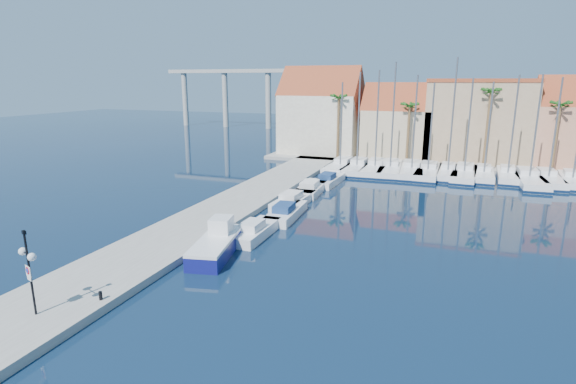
% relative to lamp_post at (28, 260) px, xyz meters
% --- Properties ---
extents(ground, '(260.00, 260.00, 0.00)m').
position_rel_lamp_post_xyz_m(ground, '(8.51, 7.84, -3.38)').
color(ground, black).
rests_on(ground, ground).
extents(quay_west, '(6.00, 77.00, 0.50)m').
position_rel_lamp_post_xyz_m(quay_west, '(-0.49, 21.34, -3.13)').
color(quay_west, gray).
rests_on(quay_west, ground).
extents(shore_north, '(54.00, 16.00, 0.50)m').
position_rel_lamp_post_xyz_m(shore_north, '(18.51, 55.84, -3.13)').
color(shore_north, gray).
rests_on(shore_north, ground).
extents(lamp_post, '(1.43, 0.77, 4.39)m').
position_rel_lamp_post_xyz_m(lamp_post, '(0.00, 0.00, 0.00)').
color(lamp_post, black).
rests_on(lamp_post, quay_west).
extents(bollard, '(0.19, 0.19, 0.47)m').
position_rel_lamp_post_xyz_m(bollard, '(1.91, 2.34, -2.65)').
color(bollard, black).
rests_on(bollard, quay_west).
extents(fishing_boat, '(3.50, 6.90, 2.31)m').
position_rel_lamp_post_xyz_m(fishing_boat, '(3.85, 11.32, -2.62)').
color(fishing_boat, navy).
rests_on(fishing_boat, ground).
extents(motorboat_west_0, '(1.92, 6.00, 1.40)m').
position_rel_lamp_post_xyz_m(motorboat_west_0, '(4.89, 15.39, -2.87)').
color(motorboat_west_0, white).
rests_on(motorboat_west_0, ground).
extents(motorboat_west_1, '(2.40, 6.61, 1.40)m').
position_rel_lamp_post_xyz_m(motorboat_west_1, '(5.34, 20.89, -2.87)').
color(motorboat_west_1, white).
rests_on(motorboat_west_1, ground).
extents(motorboat_west_2, '(2.55, 7.08, 1.40)m').
position_rel_lamp_post_xyz_m(motorboat_west_2, '(4.55, 25.05, -2.87)').
color(motorboat_west_2, white).
rests_on(motorboat_west_2, ground).
extents(motorboat_west_3, '(2.67, 7.26, 1.40)m').
position_rel_lamp_post_xyz_m(motorboat_west_3, '(4.64, 30.35, -2.87)').
color(motorboat_west_3, white).
rests_on(motorboat_west_3, ground).
extents(motorboat_west_4, '(2.37, 6.66, 1.40)m').
position_rel_lamp_post_xyz_m(motorboat_west_4, '(5.35, 34.94, -2.87)').
color(motorboat_west_4, white).
rests_on(motorboat_west_4, ground).
extents(sailboat_0, '(3.00, 10.12, 11.52)m').
position_rel_lamp_post_xyz_m(sailboat_0, '(4.73, 43.45, -2.81)').
color(sailboat_0, white).
rests_on(sailboat_0, ground).
extents(sailboat_1, '(2.86, 10.08, 12.78)m').
position_rel_lamp_post_xyz_m(sailboat_1, '(6.91, 43.65, -2.80)').
color(sailboat_1, white).
rests_on(sailboat_1, ground).
extents(sailboat_2, '(3.01, 10.47, 13.02)m').
position_rel_lamp_post_xyz_m(sailboat_2, '(9.23, 43.85, -2.80)').
color(sailboat_2, white).
rests_on(sailboat_2, ground).
extents(sailboat_3, '(3.46, 10.60, 13.95)m').
position_rel_lamp_post_xyz_m(sailboat_3, '(11.15, 43.96, -2.79)').
color(sailboat_3, white).
rests_on(sailboat_3, ground).
extents(sailboat_4, '(3.57, 10.78, 12.41)m').
position_rel_lamp_post_xyz_m(sailboat_4, '(13.80, 44.13, -2.81)').
color(sailboat_4, white).
rests_on(sailboat_4, ground).
extents(sailboat_5, '(3.03, 10.32, 11.49)m').
position_rel_lamp_post_xyz_m(sailboat_5, '(15.88, 43.81, -2.81)').
color(sailboat_5, white).
rests_on(sailboat_5, ground).
extents(sailboat_6, '(2.46, 8.95, 14.41)m').
position_rel_lamp_post_xyz_m(sailboat_6, '(18.21, 44.16, -2.75)').
color(sailboat_6, white).
rests_on(sailboat_6, ground).
extents(sailboat_7, '(3.49, 10.66, 12.02)m').
position_rel_lamp_post_xyz_m(sailboat_7, '(20.15, 44.25, -2.81)').
color(sailboat_7, white).
rests_on(sailboat_7, ground).
extents(sailboat_8, '(2.52, 8.65, 11.61)m').
position_rel_lamp_post_xyz_m(sailboat_8, '(22.36, 44.35, -2.79)').
color(sailboat_8, white).
rests_on(sailboat_8, ground).
extents(sailboat_9, '(2.64, 8.75, 12.40)m').
position_rel_lamp_post_xyz_m(sailboat_9, '(25.02, 44.82, -2.78)').
color(sailboat_9, white).
rests_on(sailboat_9, ground).
extents(sailboat_10, '(3.47, 11.17, 12.42)m').
position_rel_lamp_post_xyz_m(sailboat_10, '(27.14, 43.59, -2.81)').
color(sailboat_10, white).
rests_on(sailboat_10, ground).
extents(sailboat_11, '(2.94, 9.48, 12.11)m').
position_rel_lamp_post_xyz_m(sailboat_11, '(29.20, 44.19, -2.79)').
color(sailboat_11, white).
rests_on(sailboat_11, ground).
extents(sailboat_12, '(3.01, 8.80, 14.26)m').
position_rel_lamp_post_xyz_m(sailboat_12, '(31.71, 44.32, -2.74)').
color(sailboat_12, white).
rests_on(sailboat_12, ground).
extents(building_0, '(12.30, 9.00, 13.50)m').
position_rel_lamp_post_xyz_m(building_0, '(-1.49, 54.84, 3.14)').
color(building_0, beige).
rests_on(building_0, shore_north).
extents(building_1, '(10.30, 8.00, 11.00)m').
position_rel_lamp_post_xyz_m(building_1, '(10.51, 54.84, 1.91)').
color(building_1, '#C1AD88').
rests_on(building_1, shore_north).
extents(building_2, '(14.20, 10.20, 11.50)m').
position_rel_lamp_post_xyz_m(building_2, '(21.51, 55.84, 2.87)').
color(building_2, tan).
rests_on(building_2, shore_north).
extents(building_3, '(10.30, 8.00, 12.00)m').
position_rel_lamp_post_xyz_m(building_3, '(33.51, 54.84, 2.48)').
color(building_3, tan).
rests_on(building_3, shore_north).
extents(palm_0, '(2.60, 2.60, 10.15)m').
position_rel_lamp_post_xyz_m(palm_0, '(2.51, 49.84, 5.70)').
color(palm_0, brown).
rests_on(palm_0, shore_north).
extents(palm_1, '(2.60, 2.60, 9.15)m').
position_rel_lamp_post_xyz_m(palm_1, '(12.51, 49.84, 4.75)').
color(palm_1, brown).
rests_on(palm_1, shore_north).
extents(palm_2, '(2.60, 2.60, 11.15)m').
position_rel_lamp_post_xyz_m(palm_2, '(22.51, 49.84, 6.63)').
color(palm_2, brown).
rests_on(palm_2, shore_north).
extents(palm_3, '(2.60, 2.60, 9.65)m').
position_rel_lamp_post_xyz_m(palm_3, '(30.51, 49.84, 5.22)').
color(palm_3, brown).
rests_on(palm_3, shore_north).
extents(viaduct, '(48.00, 2.20, 14.45)m').
position_rel_lamp_post_xyz_m(viaduct, '(-30.56, 89.84, 6.86)').
color(viaduct, '#9E9E99').
rests_on(viaduct, ground).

